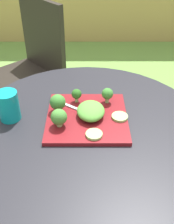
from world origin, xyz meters
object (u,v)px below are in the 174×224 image
salad_plate (87,117)px  drinking_glass (8,107)px  patio_chair (30,63)px  fork (78,110)px

salad_plate → drinking_glass: drinking_glass is taller
patio_chair → salad_plate: bearing=-65.9°
drinking_glass → patio_chair: bearing=96.5°
drinking_glass → salad_plate: bearing=-1.0°
fork → salad_plate: bearing=-44.3°
salad_plate → drinking_glass: bearing=179.0°
drinking_glass → fork: bearing=6.5°
salad_plate → fork: fork is taller
patio_chair → salad_plate: (0.36, -0.81, 0.19)m
fork → patio_chair: bearing=113.0°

